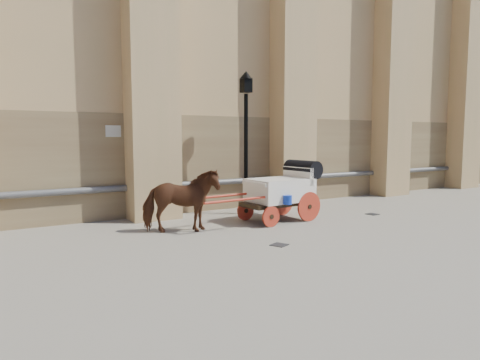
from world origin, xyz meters
TOP-DOWN VIEW (x-y plane):
  - ground at (0.00, 0.00)m, footprint 90.00×90.00m
  - horse at (-1.05, 1.52)m, footprint 2.02×1.41m
  - carriage at (2.06, 1.52)m, footprint 3.87×1.44m
  - street_lamp at (1.68, 2.91)m, footprint 0.40×0.40m
  - drain_grate_near at (0.27, -0.74)m, footprint 0.42×0.42m
  - drain_grate_far at (4.90, 0.80)m, footprint 0.35×0.35m

SIDE VIEW (x-z plane):
  - ground at x=0.00m, z-range 0.00..0.00m
  - drain_grate_near at x=0.27m, z-range 0.00..0.01m
  - drain_grate_far at x=4.90m, z-range 0.00..0.01m
  - horse at x=-1.05m, z-range 0.00..1.56m
  - carriage at x=2.06m, z-range 0.07..1.73m
  - street_lamp at x=1.68m, z-range 0.15..4.44m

